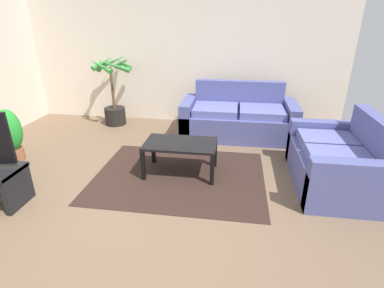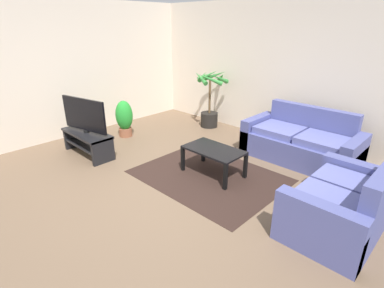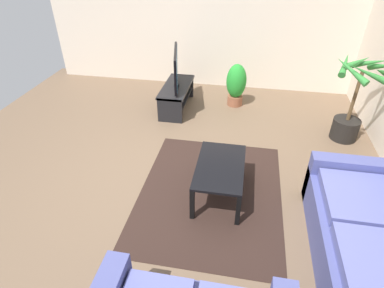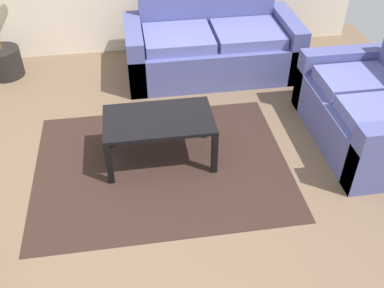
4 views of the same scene
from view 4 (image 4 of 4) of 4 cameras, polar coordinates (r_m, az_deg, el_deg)
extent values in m
plane|color=brown|center=(3.44, -8.45, -10.95)|extent=(6.60, 6.60, 0.00)
cube|color=#4C518C|center=(5.17, 2.55, 11.21)|extent=(1.91, 0.90, 0.42)
cube|color=#4C518C|center=(5.32, 1.91, 17.34)|extent=(1.55, 0.16, 0.48)
cube|color=#4C518C|center=(5.05, -7.33, 11.44)|extent=(0.18, 0.90, 0.62)
cube|color=#4C518C|center=(5.35, 11.95, 12.59)|extent=(0.18, 0.90, 0.62)
cube|color=#5D63A4|center=(4.95, -1.79, 13.40)|extent=(0.74, 0.66, 0.12)
cube|color=#5D63A4|center=(5.10, 7.16, 13.88)|extent=(0.74, 0.66, 0.12)
cube|color=#4C518C|center=(4.39, 21.47, 2.80)|extent=(0.90, 1.43, 0.42)
cube|color=#4C518C|center=(4.80, 18.55, 8.12)|extent=(0.90, 0.18, 0.62)
cube|color=#5D63A4|center=(4.04, 23.33, 3.62)|extent=(0.66, 0.49, 0.12)
cube|color=#5D63A4|center=(4.42, 20.23, 7.60)|extent=(0.66, 0.49, 0.12)
cube|color=black|center=(3.75, -4.32, 3.13)|extent=(0.93, 0.55, 0.03)
cube|color=black|center=(3.69, -10.58, -2.50)|extent=(0.05, 0.05, 0.41)
cube|color=black|center=(3.74, 2.90, -1.19)|extent=(0.05, 0.05, 0.41)
cube|color=black|center=(4.08, -10.64, 2.05)|extent=(0.05, 0.05, 0.41)
cube|color=black|center=(4.12, 1.57, 3.19)|extent=(0.05, 0.05, 0.41)
cube|color=black|center=(3.93, -3.90, -2.68)|extent=(2.20, 1.70, 0.01)
cylinder|color=black|center=(5.56, -22.95, 9.62)|extent=(0.39, 0.39, 0.33)
camera|label=1|loc=(1.16, 78.66, -36.83)|focal=27.85mm
camera|label=2|loc=(2.94, 82.92, -2.73)|focal=27.96mm
camera|label=3|loc=(4.47, 41.92, 31.61)|focal=29.65mm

